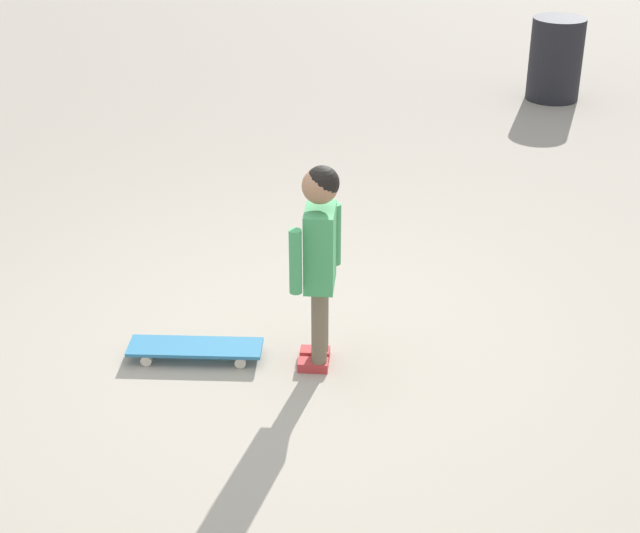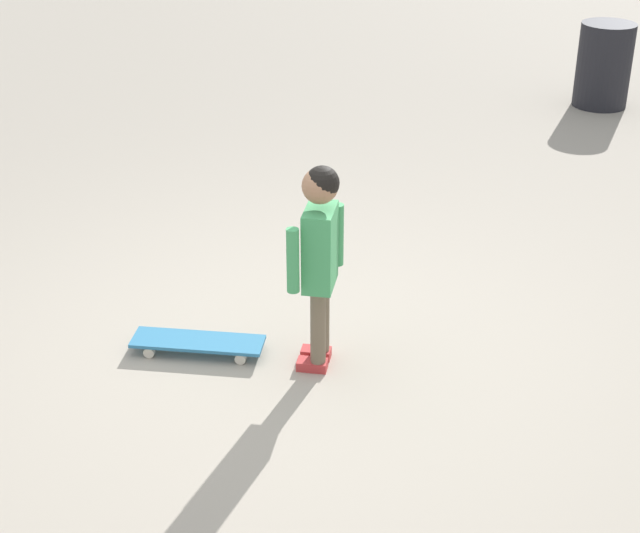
# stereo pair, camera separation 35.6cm
# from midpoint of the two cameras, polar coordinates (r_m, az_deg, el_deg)

# --- Properties ---
(ground_plane) EXTENTS (50.00, 50.00, 0.00)m
(ground_plane) POSITION_cam_midpoint_polar(r_m,az_deg,el_deg) (4.92, -5.01, -5.39)
(ground_plane) COLOR #9E9384
(child_person) EXTENTS (0.21, 0.38, 1.06)m
(child_person) POSITION_cam_midpoint_polar(r_m,az_deg,el_deg) (4.52, -2.27, 1.16)
(child_person) COLOR brown
(child_person) RESTS_ON ground
(skateboard) EXTENTS (0.69, 0.26, 0.07)m
(skateboard) POSITION_cam_midpoint_polar(r_m,az_deg,el_deg) (4.92, -9.50, -4.85)
(skateboard) COLOR teal
(skateboard) RESTS_ON ground
(trash_bin) EXTENTS (0.47, 0.47, 0.73)m
(trash_bin) POSITION_cam_midpoint_polar(r_m,az_deg,el_deg) (9.01, 12.72, 11.93)
(trash_bin) COLOR black
(trash_bin) RESTS_ON ground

